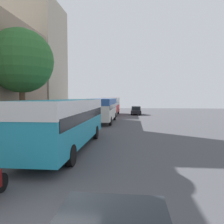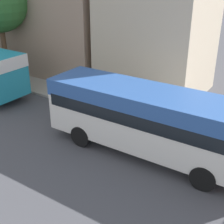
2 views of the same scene
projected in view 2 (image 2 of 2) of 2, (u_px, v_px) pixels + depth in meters
name	position (u px, v px, depth m)	size (l,w,h in m)	color
building_midblock	(57.00, 13.00, 23.82)	(6.19, 9.89, 8.74)	gray
bus_following	(149.00, 114.00, 13.20)	(2.51, 9.33, 2.97)	silver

